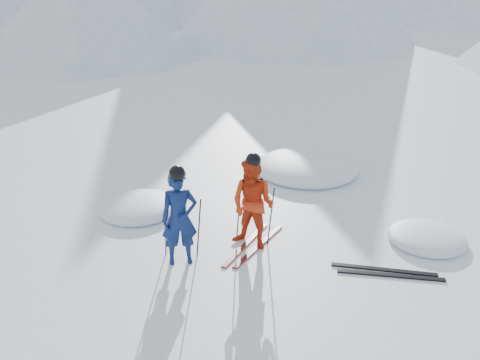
# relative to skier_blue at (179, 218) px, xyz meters

# --- Properties ---
(ground) EXTENTS (160.00, 160.00, 0.00)m
(ground) POSITION_rel_skier_blue_xyz_m (2.84, 0.63, -0.82)
(ground) COLOR white
(ground) RESTS_ON ground
(skier_blue) EXTENTS (0.70, 0.60, 1.63)m
(skier_blue) POSITION_rel_skier_blue_xyz_m (0.00, 0.00, 0.00)
(skier_blue) COLOR #0D1E53
(skier_blue) RESTS_ON ground
(skier_red) EXTENTS (0.95, 0.83, 1.65)m
(skier_red) POSITION_rel_skier_blue_xyz_m (1.08, 0.76, 0.01)
(skier_red) COLOR red
(skier_red) RESTS_ON ground
(pole_blue_left) EXTENTS (0.11, 0.08, 1.09)m
(pole_blue_left) POSITION_rel_skier_blue_xyz_m (-0.30, 0.15, -0.27)
(pole_blue_left) COLOR black
(pole_blue_left) RESTS_ON ground
(pole_blue_right) EXTENTS (0.11, 0.07, 1.09)m
(pole_blue_right) POSITION_rel_skier_blue_xyz_m (0.25, 0.25, -0.27)
(pole_blue_right) COLOR black
(pole_blue_right) RESTS_ON ground
(pole_red_left) EXTENTS (0.11, 0.09, 1.10)m
(pole_red_left) POSITION_rel_skier_blue_xyz_m (0.78, 1.01, -0.27)
(pole_red_left) COLOR black
(pole_red_left) RESTS_ON ground
(pole_red_right) EXTENTS (0.11, 0.08, 1.10)m
(pole_red_right) POSITION_rel_skier_blue_xyz_m (1.38, 0.91, -0.27)
(pole_red_right) COLOR black
(pole_red_right) RESTS_ON ground
(ski_worn_left) EXTENTS (0.53, 1.67, 0.03)m
(ski_worn_left) POSITION_rel_skier_blue_xyz_m (0.96, 0.76, -0.80)
(ski_worn_left) COLOR black
(ski_worn_left) RESTS_ON ground
(ski_worn_right) EXTENTS (0.64, 1.64, 0.03)m
(ski_worn_right) POSITION_rel_skier_blue_xyz_m (1.20, 0.76, -0.80)
(ski_worn_right) COLOR black
(ski_worn_right) RESTS_ON ground
(ski_loose_a) EXTENTS (1.70, 0.10, 0.03)m
(ski_loose_a) POSITION_rel_skier_blue_xyz_m (3.34, 0.41, -0.80)
(ski_loose_a) COLOR black
(ski_loose_a) RESTS_ON ground
(ski_loose_b) EXTENTS (1.70, 0.16, 0.03)m
(ski_loose_b) POSITION_rel_skier_blue_xyz_m (3.44, 0.26, -0.80)
(ski_loose_b) COLOR black
(ski_loose_b) RESTS_ON ground
(snow_lumps) EXTENTS (7.14, 4.93, 0.55)m
(snow_lumps) POSITION_rel_skier_blue_xyz_m (1.41, 3.64, -0.82)
(snow_lumps) COLOR white
(snow_lumps) RESTS_ON ground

